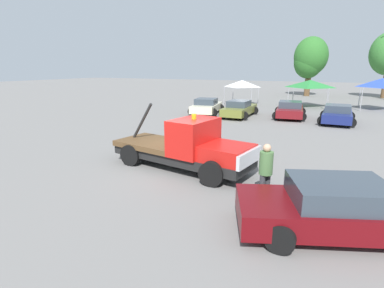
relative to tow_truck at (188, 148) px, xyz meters
The scene contains 13 objects.
ground_plane 0.96m from the tow_truck, behind, with size 160.00×160.00×0.00m, color slate.
tow_truck is the anchor object (origin of this frame).
foreground_car 6.11m from the tow_truck, 24.87° to the right, with size 5.60×3.73×1.34m.
person_near_truck 3.73m from the tow_truck, 25.25° to the right, with size 0.40×0.40×1.80m.
parked_car_cream 14.77m from the tow_truck, 110.31° to the left, with size 2.99×4.70×1.34m.
parked_car_olive 13.73m from the tow_truck, 98.77° to the left, with size 2.38×4.80×1.34m.
parked_car_maroon 14.88m from the tow_truck, 83.35° to the left, with size 2.85×4.70×1.34m.
parked_car_navy 14.75m from the tow_truck, 69.52° to the left, with size 2.48×4.47×1.34m.
canopy_tent_white 22.28m from the tow_truck, 101.37° to the left, with size 3.02×3.02×2.59m.
canopy_tent_green 22.88m from the tow_truck, 83.97° to the left, with size 3.63×3.63×2.71m.
canopy_tent_blue 24.67m from the tow_truck, 69.48° to the left, with size 3.26×3.26×2.96m.
tree_left 35.53m from the tow_truck, 88.12° to the left, with size 4.46×4.46×7.97m.
tree_right 35.33m from the tow_truck, 88.50° to the left, with size 3.85×3.85×6.87m.
Camera 1 is at (5.41, -10.13, 3.95)m, focal length 28.00 mm.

